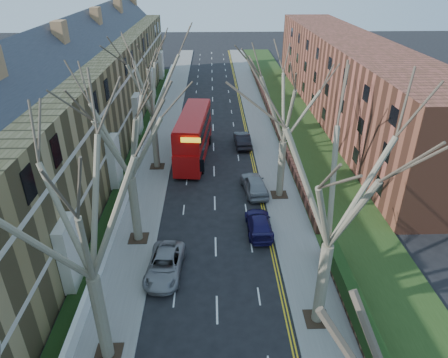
{
  "coord_description": "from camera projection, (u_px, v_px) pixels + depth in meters",
  "views": [
    {
      "loc": [
        -0.12,
        -8.13,
        18.01
      ],
      "look_at": [
        0.73,
        18.91,
        3.45
      ],
      "focal_mm": 32.0,
      "sensor_mm": 36.0,
      "label": 1
    }
  ],
  "objects": [
    {
      "name": "pavement_left",
      "position": [
        165.0,
        128.0,
        49.82
      ],
      "size": [
        3.0,
        102.0,
        0.12
      ],
      "primitive_type": "cube",
      "color": "slate",
      "rests_on": "ground"
    },
    {
      "name": "pavement_right",
      "position": [
        261.0,
        127.0,
        50.15
      ],
      "size": [
        3.0,
        102.0,
        0.12
      ],
      "primitive_type": "cube",
      "color": "slate",
      "rests_on": "ground"
    },
    {
      "name": "terrace_left",
      "position": [
        77.0,
        106.0,
        39.98
      ],
      "size": [
        9.7,
        78.0,
        13.6
      ],
      "color": "olive",
      "rests_on": "ground"
    },
    {
      "name": "flats_right",
      "position": [
        347.0,
        79.0,
        51.66
      ],
      "size": [
        13.97,
        54.0,
        10.0
      ],
      "color": "brown",
      "rests_on": "ground"
    },
    {
      "name": "front_wall_left",
      "position": [
        142.0,
        150.0,
        42.47
      ],
      "size": [
        0.3,
        78.0,
        1.0
      ],
      "color": "white",
      "rests_on": "ground"
    },
    {
      "name": "grass_verge_right",
      "position": [
        296.0,
        125.0,
        50.24
      ],
      "size": [
        6.0,
        102.0,
        0.06
      ],
      "color": "#213814",
      "rests_on": "ground"
    },
    {
      "name": "tree_left_mid",
      "position": [
        77.0,
        199.0,
        16.28
      ],
      "size": [
        10.5,
        10.5,
        14.71
      ],
      "color": "#706850",
      "rests_on": "ground"
    },
    {
      "name": "tree_left_far",
      "position": [
        124.0,
        122.0,
        25.23
      ],
      "size": [
        10.15,
        10.15,
        14.22
      ],
      "color": "#706850",
      "rests_on": "ground"
    },
    {
      "name": "tree_left_dist",
      "position": [
        149.0,
        72.0,
        35.65
      ],
      "size": [
        10.5,
        10.5,
        14.71
      ],
      "color": "#706850",
      "rests_on": "ground"
    },
    {
      "name": "tree_right_mid",
      "position": [
        339.0,
        173.0,
        18.36
      ],
      "size": [
        10.5,
        10.5,
        14.71
      ],
      "color": "#706850",
      "rests_on": "ground"
    },
    {
      "name": "tree_right_far",
      "position": [
        287.0,
        93.0,
        30.83
      ],
      "size": [
        10.15,
        10.15,
        14.22
      ],
      "color": "#706850",
      "rests_on": "ground"
    },
    {
      "name": "double_decker_bus",
      "position": [
        194.0,
        137.0,
        41.25
      ],
      "size": [
        3.63,
        11.42,
        4.69
      ],
      "rotation": [
        0.0,
        0.0,
        3.04
      ],
      "color": "#A80C0C",
      "rests_on": "ground"
    },
    {
      "name": "car_left_far",
      "position": [
        165.0,
        265.0,
        26.11
      ],
      "size": [
        2.56,
        4.97,
        1.34
      ],
      "primitive_type": "imported",
      "rotation": [
        0.0,
        0.0,
        -0.07
      ],
      "color": "gray",
      "rests_on": "ground"
    },
    {
      "name": "car_right_near",
      "position": [
        259.0,
        224.0,
        30.3
      ],
      "size": [
        1.92,
        4.6,
        1.33
      ],
      "primitive_type": "imported",
      "rotation": [
        0.0,
        0.0,
        3.15
      ],
      "color": "#1C164D",
      "rests_on": "ground"
    },
    {
      "name": "car_right_mid",
      "position": [
        254.0,
        184.0,
        35.43
      ],
      "size": [
        2.45,
        4.92,
        1.61
      ],
      "primitive_type": "imported",
      "rotation": [
        0.0,
        0.0,
        3.26
      ],
      "color": "gray",
      "rests_on": "ground"
    },
    {
      "name": "car_right_far",
      "position": [
        242.0,
        139.0,
        44.66
      ],
      "size": [
        1.79,
        4.62,
        1.5
      ],
      "primitive_type": "imported",
      "rotation": [
        0.0,
        0.0,
        3.19
      ],
      "color": "black",
      "rests_on": "ground"
    }
  ]
}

